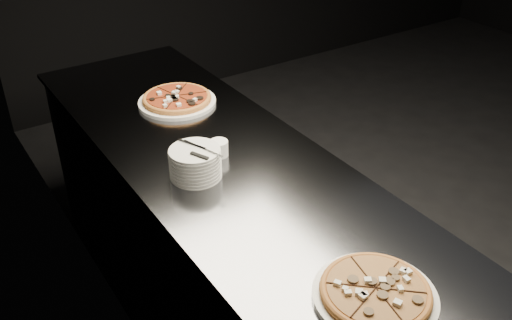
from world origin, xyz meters
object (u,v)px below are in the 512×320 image
ramekin (219,148)px  counter (227,251)px  pizza_tomato (177,99)px  cutlery (198,150)px  plate_stack (195,163)px  pizza_mushroom (375,293)px

ramekin → counter: bearing=-88.6°
pizza_tomato → cutlery: bearing=-109.3°
plate_stack → ramekin: 0.17m
pizza_mushroom → ramekin: (0.03, 0.89, 0.01)m
counter → plate_stack: 0.54m
pizza_tomato → plate_stack: 0.61m
pizza_tomato → ramekin: size_ratio=5.41×
pizza_mushroom → pizza_tomato: (0.10, 1.38, 0.00)m
cutlery → ramekin: 0.18m
pizza_tomato → ramekin: bearing=-98.0°
counter → pizza_tomato: pizza_tomato is taller
counter → cutlery: (-0.14, -0.06, 0.57)m
counter → cutlery: size_ratio=12.39×
counter → pizza_mushroom: 0.98m
plate_stack → cutlery: size_ratio=0.94×
counter → ramekin: ramekin is taller
plate_stack → ramekin: (0.14, 0.08, -0.02)m
pizza_tomato → plate_stack: bearing=-110.4°
pizza_tomato → ramekin: (-0.07, -0.50, 0.01)m
counter → ramekin: size_ratio=34.30×
counter → pizza_mushroom: bearing=-92.0°
pizza_mushroom → ramekin: size_ratio=5.40×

